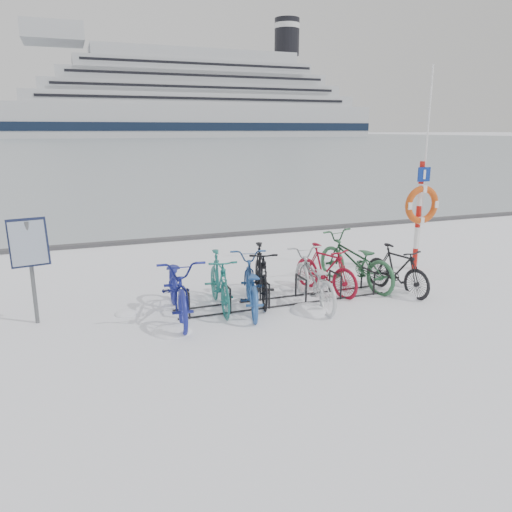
% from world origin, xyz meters
% --- Properties ---
extents(ground, '(900.00, 900.00, 0.00)m').
position_xyz_m(ground, '(0.00, 0.00, 0.00)').
color(ground, white).
rests_on(ground, ground).
extents(ice_sheet, '(400.00, 298.00, 0.02)m').
position_xyz_m(ice_sheet, '(0.00, 155.00, 0.01)').
color(ice_sheet, '#A2AEB7').
rests_on(ice_sheet, ground).
extents(quay_edge, '(400.00, 0.25, 0.10)m').
position_xyz_m(quay_edge, '(0.00, 5.90, 0.05)').
color(quay_edge, '#3F3F42').
rests_on(quay_edge, ground).
extents(bike_rack, '(4.00, 0.48, 0.46)m').
position_xyz_m(bike_rack, '(0.00, 0.00, 0.18)').
color(bike_rack, black).
rests_on(bike_rack, ground).
extents(info_board, '(0.61, 0.32, 1.74)m').
position_xyz_m(info_board, '(-4.18, 0.46, 1.25)').
color(info_board, '#595B5E').
rests_on(info_board, ground).
extents(lifebuoy_station, '(0.85, 0.23, 4.39)m').
position_xyz_m(lifebuoy_station, '(3.70, 0.96, 1.47)').
color(lifebuoy_station, '#B2130E').
rests_on(lifebuoy_station, ground).
extents(cruise_ferry, '(142.29, 26.83, 46.75)m').
position_xyz_m(cruise_ferry, '(45.34, 193.15, 12.73)').
color(cruise_ferry, silver).
rests_on(cruise_ferry, ground).
extents(bike_0, '(0.93, 2.22, 1.13)m').
position_xyz_m(bike_0, '(-1.93, -0.02, 0.57)').
color(bike_0, navy).
rests_on(bike_0, ground).
extents(bike_1, '(0.65, 1.75, 1.03)m').
position_xyz_m(bike_1, '(-1.17, 0.14, 0.52)').
color(bike_1, '#1C6861').
rests_on(bike_1, ground).
extents(bike_2, '(1.11, 1.99, 0.99)m').
position_xyz_m(bike_2, '(-0.67, -0.11, 0.49)').
color(bike_2, '#265094').
rests_on(bike_2, ground).
extents(bike_3, '(0.92, 1.83, 1.06)m').
position_xyz_m(bike_3, '(-0.32, 0.28, 0.53)').
color(bike_3, black).
rests_on(bike_3, ground).
extents(bike_4, '(0.81, 1.94, 0.99)m').
position_xyz_m(bike_4, '(0.49, -0.25, 0.50)').
color(bike_4, silver).
rests_on(bike_4, ground).
extents(bike_5, '(0.97, 1.67, 0.97)m').
position_xyz_m(bike_5, '(1.02, 0.28, 0.48)').
color(bike_5, maroon).
rests_on(bike_5, ground).
extents(bike_6, '(1.17, 2.21, 1.10)m').
position_xyz_m(bike_6, '(1.77, 0.44, 0.55)').
color(bike_6, '#295A38').
rests_on(bike_6, ground).
extents(bike_7, '(0.78, 1.65, 0.96)m').
position_xyz_m(bike_7, '(2.32, -0.20, 0.48)').
color(bike_7, black).
rests_on(bike_7, ground).
extents(snow_drifts, '(5.99, 2.02, 0.23)m').
position_xyz_m(snow_drifts, '(0.20, -0.24, 0.00)').
color(snow_drifts, white).
rests_on(snow_drifts, ground).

